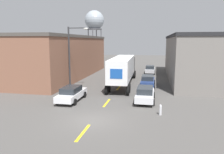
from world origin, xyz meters
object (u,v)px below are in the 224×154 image
Objects in this scene: parked_car_right_near at (145,94)px; street_lamp at (72,53)px; parked_car_right_mid at (148,81)px; water_tower at (94,21)px; semi_truck at (124,68)px; parked_car_left_near at (72,93)px; parked_car_right_far at (150,69)px; fire_hydrant at (160,110)px.

parked_car_right_near is 10.92m from street_lamp.
parked_car_right_mid is 0.30× the size of water_tower.
parked_car_left_near is (-3.88, -9.50, -1.58)m from semi_truck.
parked_car_right_mid is at bearing 19.24° from street_lamp.
parked_car_left_near and parked_car_right_near have the same top height.
parked_car_right_far is 0.30× the size of water_tower.
parked_car_right_mid is (0.00, 7.52, 0.00)m from parked_car_right_near.
water_tower is (-11.50, 49.78, 11.72)m from parked_car_left_near.
street_lamp is (-9.34, -15.30, 3.72)m from parked_car_right_far.
parked_car_right_near is at bearing -24.53° from street_lamp.
water_tower reaches higher than fire_hydrant.
water_tower is at bearing 111.07° from fire_hydrant.
parked_car_right_far is at bearing 71.50° from semi_truck.
parked_car_right_mid is 5.38× the size of fire_hydrant.
water_tower is at bearing 114.60° from parked_car_right_mid.
parked_car_left_near is 0.61× the size of street_lamp.
parked_car_right_mid is 0.61× the size of street_lamp.
water_tower reaches higher than street_lamp.
parked_car_right_near is at bearing 9.97° from parked_car_left_near.
parked_car_left_near and parked_car_right_far have the same top height.
parked_car_right_far is at bearing 58.61° from street_lamp.
semi_truck reaches higher than parked_car_right_mid.
semi_truck is 3.07× the size of parked_car_right_far.
parked_car_left_near is at bearing -170.03° from parked_car_right_near.
parked_car_right_far is at bearing 90.00° from parked_car_right_near.
parked_car_left_near is at bearing -129.52° from parked_car_right_mid.
semi_truck is at bearing -69.09° from water_tower.
parked_car_left_near is 6.99m from street_lamp.
parked_car_right_far is (3.37, 11.33, -1.58)m from semi_truck.
fire_hydrant is (10.77, -8.16, -4.06)m from street_lamp.
fire_hydrant is at bearing -68.93° from water_tower.
fire_hydrant is (1.43, -23.47, -0.33)m from parked_car_right_far.
street_lamp is at bearing -148.28° from semi_truck.
parked_car_right_far is 23.51m from fire_hydrant.
fire_hydrant is at bearing -70.31° from semi_truck.
parked_car_right_mid is at bearing 90.00° from parked_car_right_near.
semi_truck is at bearing 112.29° from parked_car_right_near.
parked_car_right_mid is 1.00× the size of parked_car_right_far.
parked_car_right_far is (0.00, 12.04, 0.00)m from parked_car_right_mid.
street_lamp is (-5.96, -3.97, 2.14)m from semi_truck.
water_tower is at bearing 102.02° from street_lamp.
semi_truck reaches higher than fire_hydrant.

